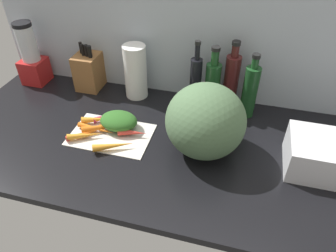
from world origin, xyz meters
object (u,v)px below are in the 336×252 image
at_px(carrot_1, 96,129).
at_px(bottle_3, 250,91).
at_px(carrot_10, 106,116).
at_px(bottle_1, 212,85).
at_px(carrot_4, 97,119).
at_px(carrot_8, 85,135).
at_px(bottle_2, 231,81).
at_px(carrot_2, 113,146).
at_px(dish_rack, 326,157).
at_px(carrot_5, 117,123).
at_px(carrot_3, 90,132).
at_px(blender_appliance, 31,58).
at_px(paper_towel_roll, 136,72).
at_px(carrot_0, 102,127).
at_px(cutting_board, 111,134).
at_px(carrot_7, 127,121).
at_px(bottle_0, 195,82).
at_px(winter_squash, 205,121).
at_px(carrot_6, 132,133).
at_px(knife_block, 89,71).

bearing_deg(carrot_1, bottle_3, 26.30).
height_order(carrot_10, bottle_1, bottle_1).
height_order(carrot_4, bottle_3, bottle_3).
relative_size(carrot_8, bottle_2, 0.44).
distance_m(carrot_2, dish_rack, 0.78).
xyz_separation_m(carrot_5, carrot_10, (-0.07, 0.03, -0.00)).
height_order(carrot_3, dish_rack, dish_rack).
xyz_separation_m(blender_appliance, paper_towel_roll, (0.55, 0.01, -0.01)).
distance_m(carrot_0, carrot_8, 0.08).
bearing_deg(bottle_3, cutting_board, -150.78).
height_order(carrot_3, carrot_7, carrot_7).
bearing_deg(carrot_5, paper_towel_roll, 90.67).
relative_size(carrot_3, dish_rack, 0.46).
distance_m(carrot_8, paper_towel_roll, 0.40).
height_order(carrot_2, blender_appliance, blender_appliance).
distance_m(paper_towel_roll, bottle_1, 0.36).
bearing_deg(carrot_0, carrot_10, 104.68).
xyz_separation_m(paper_towel_roll, bottle_1, (0.36, -0.02, -0.00)).
distance_m(carrot_5, dish_rack, 0.82).
bearing_deg(bottle_0, carrot_4, -147.44).
relative_size(winter_squash, paper_towel_roll, 1.15).
relative_size(carrot_6, carrot_8, 0.82).
xyz_separation_m(carrot_3, winter_squash, (0.46, 0.04, 0.12)).
xyz_separation_m(carrot_8, bottle_1, (0.46, 0.35, 0.10)).
distance_m(cutting_board, carrot_5, 0.06).
bearing_deg(cutting_board, bottle_2, 36.87).
distance_m(winter_squash, knife_block, 0.71).
bearing_deg(blender_appliance, carrot_10, -24.36).
height_order(carrot_5, dish_rack, dish_rack).
relative_size(cutting_board, bottle_3, 1.13).
height_order(carrot_7, bottle_2, bottle_2).
height_order(carrot_4, winter_squash, winter_squash).
bearing_deg(carrot_7, carrot_5, -146.52).
bearing_deg(blender_appliance, carrot_1, -32.69).
height_order(carrot_4, dish_rack, dish_rack).
bearing_deg(bottle_0, blender_appliance, 179.28).
distance_m(carrot_5, bottle_1, 0.45).
xyz_separation_m(carrot_1, blender_appliance, (-0.48, 0.31, 0.12)).
xyz_separation_m(cutting_board, knife_block, (-0.25, 0.33, 0.09)).
relative_size(carrot_5, knife_block, 0.70).
bearing_deg(cutting_board, carrot_4, 147.36).
relative_size(winter_squash, blender_appliance, 0.95).
relative_size(carrot_0, carrot_1, 1.01).
relative_size(carrot_5, blender_appliance, 0.52).
distance_m(carrot_6, carrot_10, 0.17).
bearing_deg(carrot_6, carrot_0, 179.53).
relative_size(cutting_board, bottle_2, 1.03).
bearing_deg(bottle_2, winter_squash, -100.58).
distance_m(winter_squash, paper_towel_roll, 0.49).
bearing_deg(bottle_3, knife_block, 177.42).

